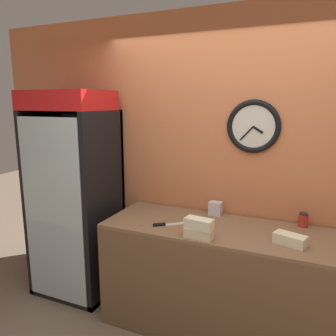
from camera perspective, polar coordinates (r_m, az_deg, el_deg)
name	(u,v)px	position (r m, az deg, el deg)	size (l,w,h in m)	color
wall_back	(239,166)	(2.96, 12.19, 0.41)	(5.20, 0.10, 2.70)	#D17547
prep_counter	(224,280)	(2.91, 9.70, -18.69)	(1.99, 0.69, 0.91)	brown
beverage_cooler	(77,185)	(3.39, -15.52, -2.87)	(0.76, 0.63, 2.01)	black
sandwich_stack_bottom	(199,233)	(2.48, 5.38, -11.26)	(0.21, 0.11, 0.08)	beige
sandwich_stack_middle	(199,224)	(2.46, 5.41, -9.61)	(0.22, 0.13, 0.08)	beige
sandwich_flat_left	(290,240)	(2.52, 20.48, -11.59)	(0.24, 0.17, 0.08)	beige
chefs_knife	(167,224)	(2.73, -0.14, -9.76)	(0.28, 0.24, 0.02)	silver
condiment_jar	(303,220)	(2.89, 22.50, -8.36)	(0.07, 0.07, 0.12)	#B72D23
napkin_dispenser	(215,208)	(2.98, 8.25, -6.97)	(0.11, 0.09, 0.12)	silver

